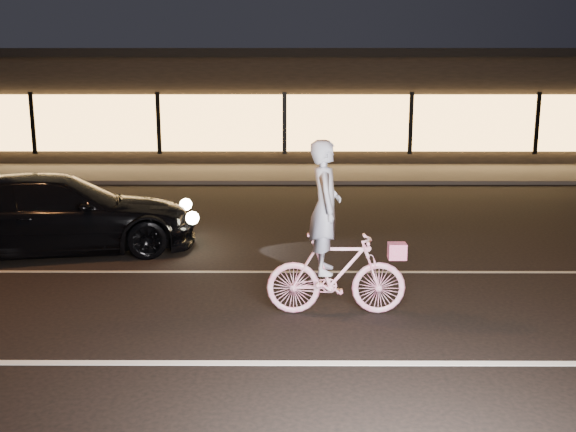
{
  "coord_description": "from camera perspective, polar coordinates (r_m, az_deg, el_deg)",
  "views": [
    {
      "loc": [
        0.21,
        -8.21,
        3.14
      ],
      "look_at": [
        0.18,
        0.6,
        1.25
      ],
      "focal_mm": 40.0,
      "sensor_mm": 36.0,
      "label": 1
    }
  ],
  "objects": [
    {
      "name": "cyclist",
      "position": [
        8.62,
        4.05,
        -3.39
      ],
      "size": [
        1.89,
        0.65,
        2.37
      ],
      "rotation": [
        0.0,
        0.0,
        1.57
      ],
      "color": "#FF468B",
      "rests_on": "ground"
    },
    {
      "name": "sedan",
      "position": [
        12.46,
        -19.79,
        0.17
      ],
      "size": [
        5.33,
        3.18,
        1.45
      ],
      "rotation": [
        0.0,
        0.0,
        1.82
      ],
      "color": "black",
      "rests_on": "ground"
    },
    {
      "name": "sidewalk",
      "position": [
        21.44,
        -0.35,
        3.81
      ],
      "size": [
        30.0,
        4.0,
        0.12
      ],
      "primitive_type": "cube",
      "color": "#383533",
      "rests_on": "ground"
    },
    {
      "name": "storefront",
      "position": [
        27.2,
        -0.23,
        9.98
      ],
      "size": [
        25.4,
        8.42,
        4.2
      ],
      "color": "black",
      "rests_on": "ground"
    },
    {
      "name": "lane_stripe_far",
      "position": [
        10.68,
        -0.93,
        -4.98
      ],
      "size": [
        60.0,
        0.1,
        0.01
      ],
      "primitive_type": "cube",
      "color": "gray",
      "rests_on": "ground"
    },
    {
      "name": "lane_stripe_near",
      "position": [
        7.41,
        -1.48,
        -12.94
      ],
      "size": [
        60.0,
        0.12,
        0.01
      ],
      "primitive_type": "cube",
      "color": "silver",
      "rests_on": "ground"
    },
    {
      "name": "ground",
      "position": [
        8.79,
        -1.19,
        -8.83
      ],
      "size": [
        90.0,
        90.0,
        0.0
      ],
      "primitive_type": "plane",
      "color": "black",
      "rests_on": "ground"
    }
  ]
}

